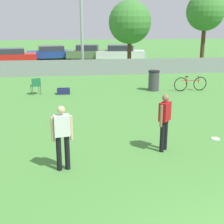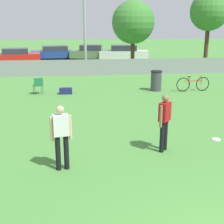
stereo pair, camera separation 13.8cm
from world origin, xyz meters
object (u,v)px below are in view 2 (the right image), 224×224
parked_car_blue (55,53)px  gear_bag_sideline (66,91)px  player_receiver_white (61,134)px  folding_chair_sideline (38,84)px  player_thrower_red (164,119)px  tree_far_right (209,12)px  light_pole (84,4)px  bicycle_sideline (193,84)px  parked_car_olive (91,52)px  parked_car_white (124,53)px  tree_near_pole (133,22)px  parked_car_red (16,56)px  frisbee_disc (216,139)px  trash_bin (156,81)px

parked_car_blue → gear_bag_sideline: bearing=-93.8°
player_receiver_white → folding_chair_sideline: 8.76m
player_thrower_red → folding_chair_sideline: player_thrower_red is taller
tree_far_right → player_thrower_red: (-7.95, -16.12, -3.31)m
light_pole → gear_bag_sideline: light_pole is taller
bicycle_sideline → parked_car_olive: bearing=104.9°
parked_car_olive → bicycle_sideline: bearing=-62.1°
folding_chair_sideline → parked_car_white: 15.29m
tree_far_right → light_pole: bearing=-168.4°
player_thrower_red → folding_chair_sideline: size_ratio=1.95×
tree_near_pole → folding_chair_sideline: 11.40m
light_pole → parked_car_blue: (-2.67, 8.59, -4.05)m
gear_bag_sideline → parked_car_red: size_ratio=0.15×
player_receiver_white → parked_car_olive: size_ratio=0.40×
tree_far_right → tree_near_pole: bearing=174.7°
player_receiver_white → parked_car_white: bearing=68.5°
player_receiver_white → gear_bag_sideline: bearing=82.0°
parked_car_blue → parked_car_white: size_ratio=1.00×
tree_near_pole → parked_car_red: (-9.74, 3.52, -2.83)m
frisbee_disc → parked_car_olive: (-2.84, 21.56, 0.66)m
parked_car_white → bicycle_sideline: bearing=-77.3°
player_thrower_red → bicycle_sideline: (3.73, 7.58, -0.57)m
frisbee_disc → bicycle_sideline: 7.18m
player_thrower_red → folding_chair_sideline: (-4.37, 7.77, -0.45)m
player_receiver_white → frisbee_disc: player_receiver_white is taller
tree_near_pole → parked_car_blue: bearing=137.1°
parked_car_blue → parked_car_red: bearing=-151.2°
light_pole → parked_car_blue: bearing=107.3°
tree_near_pole → parked_car_white: tree_near_pole is taller
parked_car_blue → light_pole: bearing=-81.9°
frisbee_disc → light_pole: bearing=105.1°
player_receiver_white → parked_car_white: size_ratio=0.35×
bicycle_sideline → parked_car_olive: parked_car_olive is taller
player_receiver_white → gear_bag_sideline: (-0.15, 8.56, -0.81)m
tree_near_pole → parked_car_olive: size_ratio=1.24×
light_pole → parked_car_white: light_pole is taller
player_thrower_red → frisbee_disc: 2.23m
trash_bin → parked_car_olive: bearing=100.8°
trash_bin → gear_bag_sideline: (-4.80, -0.20, -0.40)m
parked_car_blue → player_receiver_white: bearing=-95.4°
player_thrower_red → parked_car_red: size_ratio=0.39×
parked_car_olive → folding_chair_sideline: bearing=-93.2°
parked_car_red → parked_car_white: 9.88m
gear_bag_sideline → parked_car_olive: bearing=81.9°
player_receiver_white → parked_car_white: (4.98, 22.45, -0.28)m
tree_near_pole → parked_car_red: 10.73m
trash_bin → parked_car_white: 13.69m
trash_bin → bicycle_sideline: bearing=-9.9°
gear_bag_sideline → light_pole: bearing=78.9°
player_receiver_white → parked_car_olive: player_receiver_white is taller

